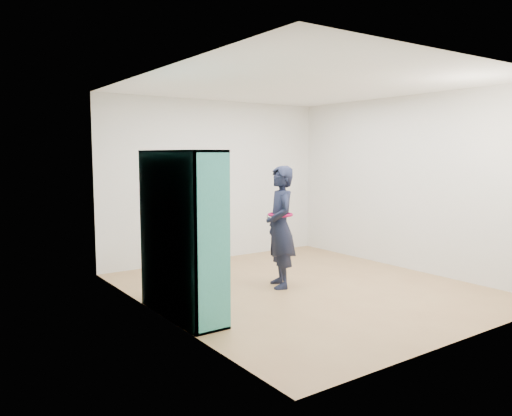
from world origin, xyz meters
TOP-DOWN VIEW (x-y plane):
  - floor at (0.00, 0.00)m, footprint 4.50×4.50m
  - ceiling at (0.00, 0.00)m, footprint 4.50×4.50m
  - wall_left at (-2.00, 0.00)m, footprint 0.02×4.50m
  - wall_right at (2.00, 0.00)m, footprint 0.02×4.50m
  - wall_back at (0.00, 2.25)m, footprint 4.00×0.02m
  - wall_front at (0.00, -2.25)m, footprint 4.00×0.02m
  - bookshelf at (-1.83, -0.09)m, footprint 0.39×1.33m
  - person at (-0.22, 0.23)m, footprint 0.57×0.68m
  - smartphone at (-0.33, 0.37)m, footprint 0.04×0.08m

SIDE VIEW (x-z plane):
  - floor at x=0.00m, z-range 0.00..0.00m
  - person at x=-0.22m, z-range 0.00..1.59m
  - bookshelf at x=-1.83m, z-range -0.03..1.75m
  - smartphone at x=-0.33m, z-range 0.84..0.96m
  - wall_left at x=-2.00m, z-range 0.00..2.60m
  - wall_right at x=2.00m, z-range 0.00..2.60m
  - wall_back at x=0.00m, z-range 0.00..2.60m
  - wall_front at x=0.00m, z-range 0.00..2.60m
  - ceiling at x=0.00m, z-range 2.60..2.60m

